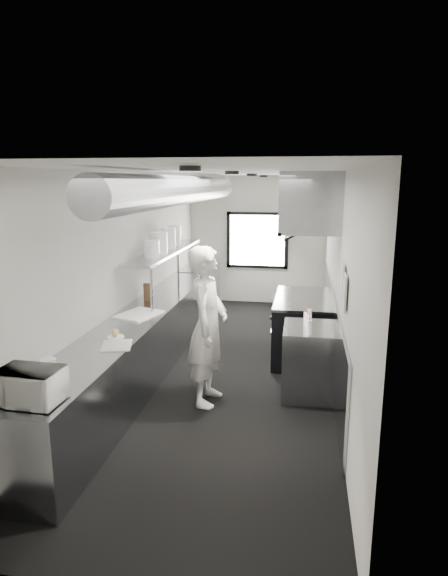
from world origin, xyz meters
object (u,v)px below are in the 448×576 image
at_px(microwave, 30,386).
at_px(plate_stack_c, 168,238).
at_px(pass_shelf, 166,252).
at_px(plate_stack_d, 174,235).
at_px(line_cook, 208,326).
at_px(exhaust_hood, 310,201).
at_px(plate_stack_b, 159,243).
at_px(squeeze_bottle_a, 309,327).
at_px(knife_block, 147,292).
at_px(bottle_station, 309,361).
at_px(small_plate, 116,337).
at_px(squeeze_bottle_c, 307,320).
at_px(squeeze_bottle_d, 306,318).
at_px(deli_tub_b, 48,365).
at_px(range, 302,327).
at_px(squeeze_bottle_e, 309,315).
at_px(cutting_board, 139,314).
at_px(squeeze_bottle_b, 309,322).
at_px(prep_counter, 141,346).
at_px(far_work_table, 199,288).
at_px(plate_stack_a, 152,249).
at_px(deli_tub_a, 40,376).

xyz_separation_m(microwave, plate_stack_c, (-0.10, 4.42, 0.70)).
xyz_separation_m(pass_shelf, plate_stack_d, (-0.03, 0.61, 0.21)).
xyz_separation_m(line_cook, plate_stack_c, (-1.15, 2.32, 0.78)).
bearing_deg(plate_stack_c, exhaust_hood, -12.87).
distance_m(plate_stack_b, squeeze_bottle_a, 2.89).
bearing_deg(exhaust_hood, line_cook, -123.08).
bearing_deg(squeeze_bottle_a, knife_block, 151.37).
bearing_deg(pass_shelf, bottle_station, -35.99).
xyz_separation_m(small_plate, squeeze_bottle_c, (2.19, 0.81, 0.08)).
bearing_deg(squeeze_bottle_a, squeeze_bottle_d, 96.45).
bearing_deg(line_cook, plate_stack_c, 29.53).
bearing_deg(deli_tub_b, range, 53.55).
bearing_deg(plate_stack_d, knife_block, -94.61).
distance_m(deli_tub_b, squeeze_bottle_e, 3.25).
bearing_deg(squeeze_bottle_e, range, 94.95).
bearing_deg(microwave, knife_block, 95.30).
distance_m(line_cook, microwave, 2.35).
relative_size(range, squeeze_bottle_a, 9.22).
distance_m(plate_stack_b, plate_stack_c, 0.66).
distance_m(range, cutting_board, 2.55).
bearing_deg(microwave, range, 63.05).
distance_m(small_plate, squeeze_bottle_b, 2.32).
relative_size(squeeze_bottle_a, squeeze_bottle_b, 0.94).
bearing_deg(cutting_board, prep_counter, 91.22).
bearing_deg(prep_counter, squeeze_bottle_e, 1.81).
xyz_separation_m(far_work_table, plate_stack_a, (-0.03, -2.97, 1.25)).
distance_m(knife_block, plate_stack_c, 1.15).
xyz_separation_m(plate_stack_b, squeeze_bottle_c, (2.29, -1.28, -0.75)).
relative_size(bottle_station, squeeze_bottle_c, 5.21).
relative_size(pass_shelf, squeeze_bottle_c, 17.36).
bearing_deg(squeeze_bottle_e, deli_tub_b, -139.76).
bearing_deg(prep_counter, deli_tub_b, -95.53).
xyz_separation_m(bottle_station, plate_stack_d, (-2.37, 2.31, 1.30)).
bearing_deg(prep_counter, pass_shelf, 91.56).
bearing_deg(plate_stack_b, squeeze_bottle_c, -29.14).
xyz_separation_m(range, squeeze_bottle_a, (0.10, -1.69, 0.52)).
relative_size(plate_stack_d, squeeze_bottle_e, 2.20).
bearing_deg(bottle_station, deli_tub_b, -143.79).
bearing_deg(exhaust_hood, small_plate, -134.59).
distance_m(microwave, small_plate, 1.69).
relative_size(cutting_board, squeeze_bottle_b, 3.25).
bearing_deg(deli_tub_a, bottle_station, 40.72).
height_order(exhaust_hood, squeeze_bottle_c, exhaust_hood).
height_order(line_cook, deli_tub_b, line_cook).
bearing_deg(exhaust_hood, cutting_board, -151.41).
bearing_deg(far_work_table, plate_stack_c, -92.12).
bearing_deg(range, squeeze_bottle_b, -86.58).
height_order(bottle_station, squeeze_bottle_c, squeeze_bottle_c).
xyz_separation_m(bottle_station, plate_stack_c, (-2.37, 1.93, 1.30)).
xyz_separation_m(knife_block, squeeze_bottle_b, (2.45, -1.16, -0.02)).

